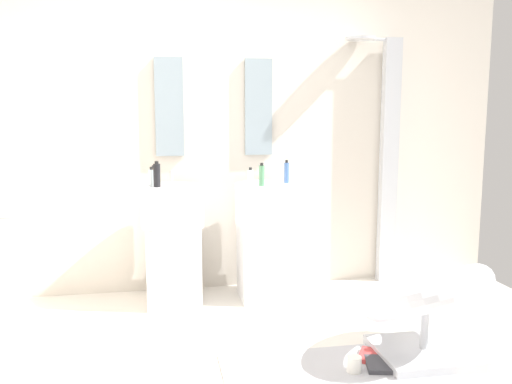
# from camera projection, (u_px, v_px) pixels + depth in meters

# --- Properties ---
(ground_plane) EXTENTS (4.80, 3.60, 0.04)m
(ground_plane) POSITION_uv_depth(u_px,v_px,m) (247.00, 381.00, 2.99)
(ground_plane) COLOR silver
(rear_partition) EXTENTS (4.80, 0.10, 2.60)m
(rear_partition) POSITION_uv_depth(u_px,v_px,m) (214.00, 130.00, 4.40)
(rear_partition) COLOR beige
(rear_partition) RESTS_ON ground_plane
(pedestal_sink_left) EXTENTS (0.47, 0.47, 1.00)m
(pedestal_sink_left) POSITION_uv_depth(u_px,v_px,m) (173.00, 241.00, 4.09)
(pedestal_sink_left) COLOR white
(pedestal_sink_left) RESTS_ON ground_plane
(pedestal_sink_right) EXTENTS (0.47, 0.47, 1.00)m
(pedestal_sink_right) POSITION_uv_depth(u_px,v_px,m) (265.00, 237.00, 4.22)
(pedestal_sink_right) COLOR white
(pedestal_sink_right) RESTS_ON ground_plane
(vanity_mirror_left) EXTENTS (0.22, 0.03, 0.77)m
(vanity_mirror_left) POSITION_uv_depth(u_px,v_px,m) (169.00, 107.00, 4.24)
(vanity_mirror_left) COLOR #8C9EA8
(vanity_mirror_right) EXTENTS (0.22, 0.03, 0.77)m
(vanity_mirror_right) POSITION_uv_depth(u_px,v_px,m) (258.00, 107.00, 4.37)
(vanity_mirror_right) COLOR #8C9EA8
(shower_column) EXTENTS (0.49, 0.24, 2.05)m
(shower_column) POSITION_uv_depth(u_px,v_px,m) (387.00, 156.00, 4.57)
(shower_column) COLOR #B7BABF
(shower_column) RESTS_ON ground_plane
(lounge_chair) EXTENTS (1.06, 1.06, 0.65)m
(lounge_chair) POSITION_uv_depth(u_px,v_px,m) (426.00, 301.00, 3.17)
(lounge_chair) COLOR #B7BABF
(lounge_chair) RESTS_ON ground_plane
(area_rug) EXTENTS (1.27, 0.65, 0.01)m
(area_rug) POSITION_uv_depth(u_px,v_px,m) (338.00, 373.00, 3.02)
(area_rug) COLOR #B2B2B7
(area_rug) RESTS_ON ground_plane
(magazine_charcoal) EXTENTS (0.29, 0.26, 0.03)m
(magazine_charcoal) POSITION_uv_depth(u_px,v_px,m) (388.00, 365.00, 3.08)
(magazine_charcoal) COLOR #38383D
(magazine_charcoal) RESTS_ON area_rug
(magazine_red) EXTENTS (0.34, 0.31, 0.02)m
(magazine_red) POSITION_uv_depth(u_px,v_px,m) (383.00, 358.00, 3.17)
(magazine_red) COLOR #B73838
(magazine_red) RESTS_ON area_rug
(coffee_mug) EXTENTS (0.08, 0.08, 0.09)m
(coffee_mug) POSITION_uv_depth(u_px,v_px,m) (354.00, 364.00, 3.02)
(coffee_mug) COLOR white
(coffee_mug) RESTS_ON area_rug
(soap_bottle_clear) EXTENTS (0.05, 0.05, 0.14)m
(soap_bottle_clear) POSITION_uv_depth(u_px,v_px,m) (152.00, 177.00, 4.01)
(soap_bottle_clear) COLOR silver
(soap_bottle_clear) RESTS_ON pedestal_sink_left
(soap_bottle_blue) EXTENTS (0.04, 0.04, 0.18)m
(soap_bottle_blue) POSITION_uv_depth(u_px,v_px,m) (287.00, 172.00, 4.17)
(soap_bottle_blue) COLOR #4C72B7
(soap_bottle_blue) RESTS_ON pedestal_sink_right
(soap_bottle_black) EXTENTS (0.05, 0.05, 0.19)m
(soap_bottle_black) POSITION_uv_depth(u_px,v_px,m) (157.00, 175.00, 3.96)
(soap_bottle_black) COLOR black
(soap_bottle_black) RESTS_ON pedestal_sink_left
(soap_bottle_white) EXTENTS (0.04, 0.04, 0.12)m
(soap_bottle_white) POSITION_uv_depth(u_px,v_px,m) (250.00, 176.00, 4.17)
(soap_bottle_white) COLOR white
(soap_bottle_white) RESTS_ON pedestal_sink_right
(soap_bottle_amber) EXTENTS (0.06, 0.06, 0.15)m
(soap_bottle_amber) POSITION_uv_depth(u_px,v_px,m) (154.00, 176.00, 4.03)
(soap_bottle_amber) COLOR #C68C38
(soap_bottle_amber) RESTS_ON pedestal_sink_left
(soap_bottle_green) EXTENTS (0.04, 0.04, 0.17)m
(soap_bottle_green) POSITION_uv_depth(u_px,v_px,m) (262.00, 175.00, 4.01)
(soap_bottle_green) COLOR #59996B
(soap_bottle_green) RESTS_ON pedestal_sink_right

